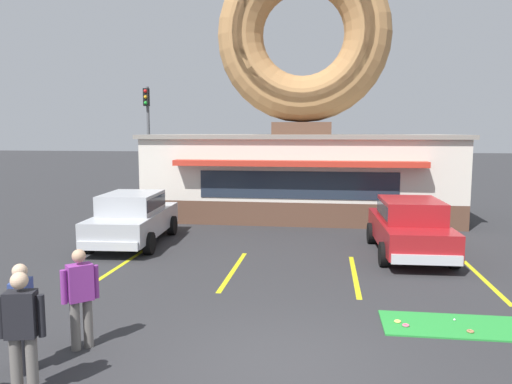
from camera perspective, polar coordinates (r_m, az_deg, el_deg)
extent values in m
plane|color=#2D2D30|center=(7.83, 2.99, -19.35)|extent=(160.00, 160.00, 0.00)
cube|color=brown|center=(21.24, 5.21, -1.31)|extent=(12.00, 6.00, 0.90)
cube|color=silver|center=(21.07, 5.26, 3.00)|extent=(12.00, 6.00, 2.30)
cube|color=gray|center=(21.03, 5.29, 6.35)|extent=(12.30, 6.30, 0.16)
cube|color=red|center=(17.77, 4.76, 3.26)|extent=(9.00, 0.60, 0.20)
cube|color=#232D3D|center=(18.12, 4.78, 0.79)|extent=(7.20, 0.03, 1.00)
cube|color=brown|center=(21.03, 5.30, 7.25)|extent=(2.40, 1.80, 0.50)
torus|color=#B27F4C|center=(21.40, 5.42, 17.48)|extent=(7.10, 1.90, 7.10)
torus|color=tan|center=(20.98, 5.37, 17.69)|extent=(6.25, 1.05, 6.24)
cube|color=green|center=(10.03, 24.89, -13.87)|extent=(3.65, 1.17, 0.03)
torus|color=#D8667F|center=(9.55, 16.74, -14.37)|extent=(0.13, 0.13, 0.04)
torus|color=#A5724C|center=(9.65, 23.30, -14.41)|extent=(0.13, 0.13, 0.04)
torus|color=#E5C666|center=(9.68, 15.88, -14.03)|extent=(0.13, 0.13, 0.04)
sphere|color=white|center=(10.08, 21.73, -13.40)|extent=(0.04, 0.04, 0.04)
cube|color=maroon|center=(14.79, 17.08, -4.35)|extent=(1.89, 4.45, 0.68)
cube|color=maroon|center=(14.53, 17.28, -1.99)|extent=(1.62, 2.15, 0.60)
cube|color=#232D3D|center=(14.53, 17.28, -1.91)|extent=(1.64, 2.06, 0.36)
cube|color=silver|center=(16.99, 15.65, -3.70)|extent=(1.67, 0.15, 0.24)
cube|color=silver|center=(12.71, 18.93, -7.35)|extent=(1.67, 0.15, 0.24)
cylinder|color=black|center=(16.04, 13.03, -4.60)|extent=(0.24, 0.65, 0.64)
cylinder|color=black|center=(16.34, 19.19, -4.60)|extent=(0.24, 0.65, 0.64)
cylinder|color=black|center=(13.40, 14.40, -6.91)|extent=(0.24, 0.65, 0.64)
cylinder|color=black|center=(13.76, 21.72, -6.82)|extent=(0.24, 0.65, 0.64)
cube|color=#B2B5BA|center=(16.03, -13.80, -3.40)|extent=(2.04, 4.51, 0.68)
cube|color=#B2B5BA|center=(15.79, -14.03, -1.20)|extent=(1.69, 2.20, 0.60)
cube|color=#232D3D|center=(15.78, -14.04, -1.13)|extent=(1.71, 2.11, 0.36)
cube|color=silver|center=(18.17, -11.61, -2.91)|extent=(1.67, 0.21, 0.24)
cube|color=silver|center=(14.01, -16.60, -5.95)|extent=(1.67, 0.21, 0.24)
cylinder|color=black|center=(17.64, -15.13, -3.63)|extent=(0.26, 0.65, 0.64)
cylinder|color=black|center=(17.14, -9.55, -3.79)|extent=(0.26, 0.65, 0.64)
cylinder|color=black|center=(15.14, -18.55, -5.46)|extent=(0.26, 0.65, 0.64)
cylinder|color=black|center=(14.56, -12.11, -5.74)|extent=(0.26, 0.65, 0.64)
cylinder|color=#232328|center=(8.17, -25.19, -15.86)|extent=(0.15, 0.15, 0.79)
cylinder|color=#232328|center=(8.34, -24.78, -15.35)|extent=(0.15, 0.15, 0.79)
cube|color=#33478C|center=(8.03, -25.24, -11.09)|extent=(0.34, 0.43, 0.58)
cylinder|color=#33478C|center=(7.81, -25.77, -11.84)|extent=(0.10, 0.10, 0.53)
cylinder|color=#33478C|center=(8.26, -24.71, -10.76)|extent=(0.10, 0.10, 0.53)
sphere|color=beige|center=(7.91, -25.39, -8.17)|extent=(0.21, 0.21, 0.21)
cylinder|color=slate|center=(8.69, -19.95, -14.18)|extent=(0.15, 0.15, 0.80)
cylinder|color=slate|center=(8.74, -18.64, -14.00)|extent=(0.15, 0.15, 0.80)
cube|color=#8C3393|center=(8.49, -19.48, -9.72)|extent=(0.44, 0.44, 0.59)
cylinder|color=#8C3393|center=(8.44, -21.13, -10.10)|extent=(0.10, 0.10, 0.54)
cylinder|color=#8C3393|center=(8.57, -17.84, -9.71)|extent=(0.10, 0.10, 0.54)
sphere|color=tan|center=(8.38, -19.60, -6.90)|extent=(0.21, 0.21, 0.21)
cylinder|color=slate|center=(7.49, -24.21, -17.75)|extent=(0.15, 0.15, 0.83)
cylinder|color=slate|center=(7.56, -25.71, -17.61)|extent=(0.15, 0.15, 0.83)
cube|color=black|center=(7.26, -25.26, -12.51)|extent=(0.43, 0.32, 0.61)
cylinder|color=black|center=(7.19, -23.32, -12.85)|extent=(0.10, 0.10, 0.56)
cylinder|color=black|center=(7.36, -27.12, -12.60)|extent=(0.10, 0.10, 0.56)
sphere|color=beige|center=(7.13, -25.44, -9.13)|extent=(0.22, 0.22, 0.22)
cylinder|color=#232833|center=(19.68, -10.90, -1.98)|extent=(0.56, 0.56, 0.95)
torus|color=black|center=(19.61, -10.93, -0.61)|extent=(0.57, 0.57, 0.05)
cylinder|color=#595B60|center=(26.91, -12.16, 5.52)|extent=(0.16, 0.16, 5.80)
cube|color=black|center=(26.79, -12.43, 10.54)|extent=(0.28, 0.24, 0.90)
sphere|color=red|center=(26.70, -12.53, 11.19)|extent=(0.18, 0.18, 0.18)
sphere|color=orange|center=(26.68, -12.52, 10.55)|extent=(0.18, 0.18, 0.18)
sphere|color=green|center=(26.66, -12.50, 9.91)|extent=(0.18, 0.18, 0.18)
cube|color=yellow|center=(13.55, -15.31, -8.16)|extent=(0.12, 3.60, 0.01)
cube|color=yellow|center=(12.69, -2.61, -8.94)|extent=(0.12, 3.60, 0.01)
cube|color=yellow|center=(12.51, 11.21, -9.30)|extent=(0.12, 3.60, 0.01)
cube|color=yellow|center=(13.04, 24.66, -9.15)|extent=(0.12, 3.60, 0.01)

